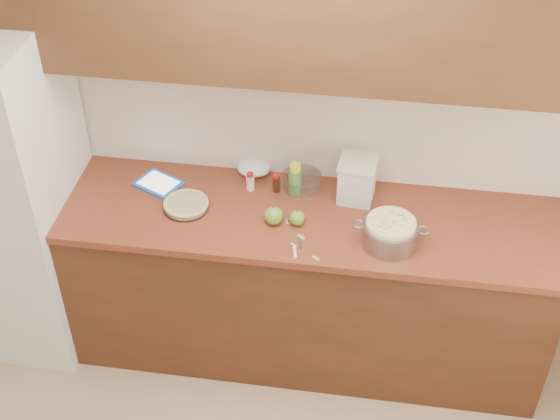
# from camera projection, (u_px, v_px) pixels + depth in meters

# --- Properties ---
(counter_run) EXTENTS (2.64, 0.68, 0.92)m
(counter_run) POSITION_uv_depth(u_px,v_px,m) (287.00, 282.00, 4.03)
(counter_run) COLOR #552B18
(counter_run) RESTS_ON ground
(fridge) EXTENTS (0.70, 0.70, 1.80)m
(fridge) POSITION_uv_depth(u_px,v_px,m) (2.00, 194.00, 3.89)
(fridge) COLOR silver
(fridge) RESTS_ON ground
(pie) EXTENTS (0.23, 0.23, 0.04)m
(pie) POSITION_uv_depth(u_px,v_px,m) (186.00, 205.00, 3.77)
(pie) COLOR silver
(pie) RESTS_ON counter_run
(colander) EXTENTS (0.35, 0.26, 0.13)m
(colander) POSITION_uv_depth(u_px,v_px,m) (390.00, 233.00, 3.54)
(colander) COLOR gray
(colander) RESTS_ON counter_run
(flour_canister) EXTENTS (0.19, 0.19, 0.22)m
(flour_canister) POSITION_uv_depth(u_px,v_px,m) (357.00, 179.00, 3.77)
(flour_canister) COLOR silver
(flour_canister) RESTS_ON counter_run
(tablet) EXTENTS (0.27, 0.24, 0.02)m
(tablet) POSITION_uv_depth(u_px,v_px,m) (159.00, 184.00, 3.91)
(tablet) COLOR #255AB3
(tablet) RESTS_ON counter_run
(paring_knife) EXTENTS (0.04, 0.15, 0.01)m
(paring_knife) POSITION_uv_depth(u_px,v_px,m) (296.00, 251.00, 3.53)
(paring_knife) COLOR gray
(paring_knife) RESTS_ON counter_run
(lemon_bottle) EXTENTS (0.06, 0.06, 0.17)m
(lemon_bottle) POSITION_uv_depth(u_px,v_px,m) (295.00, 179.00, 3.82)
(lemon_bottle) COLOR #4C8C38
(lemon_bottle) RESTS_ON counter_run
(cinnamon_shaker) EXTENTS (0.04, 0.04, 0.10)m
(cinnamon_shaker) POSITION_uv_depth(u_px,v_px,m) (250.00, 182.00, 3.86)
(cinnamon_shaker) COLOR beige
(cinnamon_shaker) RESTS_ON counter_run
(vanilla_bottle) EXTENTS (0.04, 0.04, 0.10)m
(vanilla_bottle) POSITION_uv_depth(u_px,v_px,m) (276.00, 183.00, 3.85)
(vanilla_bottle) COLOR black
(vanilla_bottle) RESTS_ON counter_run
(mixing_bowl) EXTENTS (0.20, 0.20, 0.07)m
(mixing_bowl) POSITION_uv_depth(u_px,v_px,m) (302.00, 180.00, 3.88)
(mixing_bowl) COLOR silver
(mixing_bowl) RESTS_ON counter_run
(paper_towel) EXTENTS (0.19, 0.16, 0.07)m
(paper_towel) POSITION_uv_depth(u_px,v_px,m) (254.00, 168.00, 3.97)
(paper_towel) COLOR white
(paper_towel) RESTS_ON counter_run
(apple_left) EXTENTS (0.09, 0.09, 0.10)m
(apple_left) POSITION_uv_depth(u_px,v_px,m) (274.00, 215.00, 3.66)
(apple_left) COLOR olive
(apple_left) RESTS_ON counter_run
(apple_center) EXTENTS (0.08, 0.08, 0.09)m
(apple_center) POSITION_uv_depth(u_px,v_px,m) (297.00, 218.00, 3.66)
(apple_center) COLOR olive
(apple_center) RESTS_ON counter_run
(peel_a) EXTENTS (0.04, 0.05, 0.00)m
(peel_a) POSITION_uv_depth(u_px,v_px,m) (290.00, 221.00, 3.70)
(peel_a) COLOR #9AC861
(peel_a) RESTS_ON counter_run
(peel_b) EXTENTS (0.04, 0.04, 0.00)m
(peel_b) POSITION_uv_depth(u_px,v_px,m) (301.00, 237.00, 3.61)
(peel_b) COLOR #9AC861
(peel_b) RESTS_ON counter_run
(peel_c) EXTENTS (0.05, 0.02, 0.00)m
(peel_c) POSITION_uv_depth(u_px,v_px,m) (291.00, 221.00, 3.70)
(peel_c) COLOR #9AC861
(peel_c) RESTS_ON counter_run
(peel_d) EXTENTS (0.04, 0.03, 0.00)m
(peel_d) POSITION_uv_depth(u_px,v_px,m) (316.00, 258.00, 3.50)
(peel_d) COLOR #9AC861
(peel_d) RESTS_ON counter_run
(peel_e) EXTENTS (0.03, 0.03, 0.00)m
(peel_e) POSITION_uv_depth(u_px,v_px,m) (293.00, 245.00, 3.57)
(peel_e) COLOR #9AC861
(peel_e) RESTS_ON counter_run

